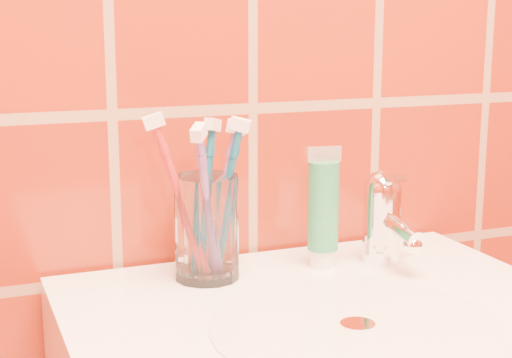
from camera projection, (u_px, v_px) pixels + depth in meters
name	position (u px, v px, depth m)	size (l,w,h in m)	color
glass_tumbler	(206.00, 227.00, 0.93)	(0.08, 0.08, 0.13)	white
toothpaste_tube	(323.00, 211.00, 0.97)	(0.04, 0.04, 0.15)	white
faucet	(384.00, 214.00, 0.99)	(0.05, 0.11, 0.12)	white
toothbrush_0	(222.00, 200.00, 0.93)	(0.06, 0.04, 0.20)	#764697
toothbrush_1	(207.00, 207.00, 0.90)	(0.06, 0.07, 0.20)	#68418B
toothbrush_2	(182.00, 201.00, 0.91)	(0.08, 0.03, 0.21)	#A22223
toothbrush_3	(206.00, 198.00, 0.95)	(0.05, 0.05, 0.19)	#0D4F6D
toothbrush_4	(224.00, 199.00, 0.93)	(0.06, 0.04, 0.20)	#0D5074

